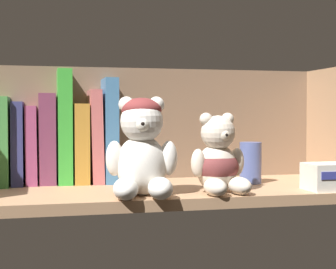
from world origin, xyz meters
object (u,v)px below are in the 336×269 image
at_px(book_6, 47,139).
at_px(teddy_bear_larger, 142,149).
at_px(book_10, 109,130).
at_px(teddy_bear_smaller, 218,161).
at_px(book_5, 31,145).
at_px(pillar_candle, 250,163).
at_px(book_3, 1,141).
at_px(book_9, 95,136).
at_px(book_4, 18,143).
at_px(book_7, 64,127).
at_px(book_8, 80,143).
at_px(small_product_box, 333,177).

xyz_separation_m(book_6, teddy_bear_larger, (0.16, -0.22, -0.01)).
height_order(book_10, teddy_bear_smaller, book_10).
distance_m(book_5, pillar_candle, 0.45).
distance_m(book_3, teddy_bear_smaller, 0.45).
height_order(book_9, pillar_candle, book_9).
bearing_deg(pillar_candle, teddy_bear_smaller, -134.65).
bearing_deg(teddy_bear_larger, book_3, 138.94).
distance_m(book_4, book_10, 0.19).
relative_size(book_10, teddy_bear_larger, 1.25).
bearing_deg(book_5, book_4, 180.00).
xyz_separation_m(teddy_bear_larger, pillar_candle, (0.25, 0.12, -0.04)).
bearing_deg(book_7, book_5, 180.00).
bearing_deg(book_10, book_8, 180.00).
height_order(book_7, book_8, book_7).
relative_size(book_4, teddy_bear_larger, 0.97).
relative_size(book_5, teddy_bear_smaller, 1.10).
xyz_separation_m(book_4, book_9, (0.16, 0.00, 0.01)).
distance_m(teddy_bear_smaller, pillar_candle, 0.15).
relative_size(book_7, book_9, 1.21).
bearing_deg(teddy_bear_larger, book_6, 126.03).
xyz_separation_m(book_6, pillar_candle, (0.41, -0.10, -0.05)).
xyz_separation_m(book_10, teddy_bear_larger, (0.03, -0.22, -0.03)).
height_order(book_3, book_5, book_3).
bearing_deg(book_4, book_5, 0.00).
relative_size(book_7, book_10, 1.08).
xyz_separation_m(book_6, book_10, (0.13, 0.00, 0.02)).
distance_m(book_5, teddy_bear_larger, 0.29).
bearing_deg(book_6, teddy_bear_smaller, -35.03).
bearing_deg(book_9, pillar_candle, -18.34).
xyz_separation_m(book_6, teddy_bear_smaller, (0.30, -0.21, -0.04)).
relative_size(book_6, pillar_candle, 2.17).
relative_size(book_7, teddy_bear_larger, 1.35).
xyz_separation_m(book_3, book_4, (0.03, 0.00, -0.00)).
xyz_separation_m(book_7, book_8, (0.03, 0.00, -0.03)).
xyz_separation_m(book_7, book_9, (0.06, 0.00, -0.02)).
height_order(book_8, book_10, book_10).
relative_size(book_5, small_product_box, 1.56).
bearing_deg(pillar_candle, book_10, 159.89).
xyz_separation_m(book_6, book_7, (0.03, 0.00, 0.02)).
bearing_deg(teddy_bear_larger, book_4, 134.89).
xyz_separation_m(book_4, book_6, (0.06, 0.00, 0.01)).
relative_size(teddy_bear_larger, teddy_bear_smaller, 1.19).
height_order(book_3, book_7, book_7).
distance_m(book_6, pillar_candle, 0.42).
xyz_separation_m(book_9, pillar_candle, (0.31, -0.10, -0.05)).
height_order(book_9, book_10, book_10).
height_order(book_5, teddy_bear_smaller, book_5).
relative_size(book_6, small_product_box, 1.81).
height_order(book_6, book_7, book_7).
relative_size(book_4, small_product_box, 1.64).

